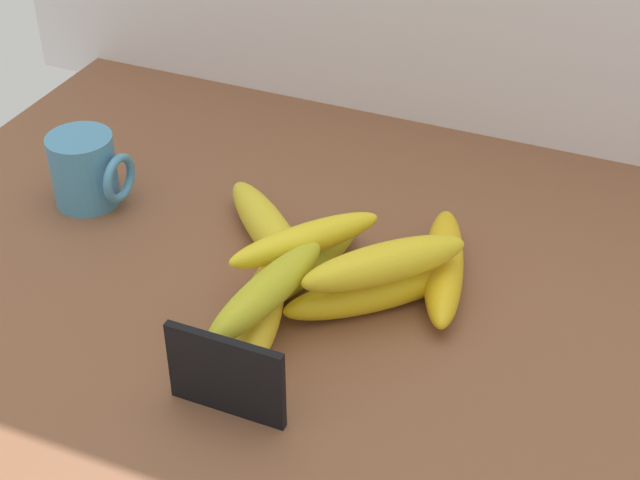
{
  "coord_description": "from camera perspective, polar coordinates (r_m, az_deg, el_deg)",
  "views": [
    {
      "loc": [
        26.3,
        -69.37,
        64.83
      ],
      "look_at": [
        -3.97,
        2.27,
        8.0
      ],
      "focal_mm": 53.6,
      "sensor_mm": 36.0,
      "label": 1
    }
  ],
  "objects": [
    {
      "name": "coffee_mug",
      "position": [
        1.12,
        -13.8,
        4.08
      ],
      "size": [
        9.01,
        7.51,
        8.44
      ],
      "color": "#4A8FBA",
      "rests_on": "counter_top"
    },
    {
      "name": "banana_7",
      "position": [
        0.89,
        -3.2,
        -3.07
      ],
      "size": [
        6.71,
        17.55,
        3.59
      ],
      "primitive_type": "ellipsoid",
      "rotation": [
        0.0,
        0.0,
        4.53
      ],
      "color": "gold",
      "rests_on": "banana_4"
    },
    {
      "name": "banana_4",
      "position": [
        0.92,
        -3.58,
        -4.36
      ],
      "size": [
        8.42,
        16.79,
        4.11
      ],
      "primitive_type": "ellipsoid",
      "rotation": [
        0.0,
        0.0,
        4.99
      ],
      "color": "yellow",
      "rests_on": "counter_top"
    },
    {
      "name": "banana_0",
      "position": [
        0.99,
        7.39,
        -1.55
      ],
      "size": [
        9.02,
        19.66,
        4.07
      ],
      "primitive_type": "ellipsoid",
      "rotation": [
        0.0,
        0.0,
        4.98
      ],
      "color": "gold",
      "rests_on": "counter_top"
    },
    {
      "name": "banana_2",
      "position": [
        1.03,
        -3.09,
        0.66
      ],
      "size": [
        17.03,
        16.19,
        4.17
      ],
      "primitive_type": "ellipsoid",
      "rotation": [
        0.0,
        0.0,
        5.54
      ],
      "color": "yellow",
      "rests_on": "counter_top"
    },
    {
      "name": "banana_5",
      "position": [
        0.92,
        3.83,
        -1.49
      ],
      "size": [
        15.03,
        15.12,
        4.05
      ],
      "primitive_type": "ellipsoid",
      "rotation": [
        0.0,
        0.0,
        0.79
      ],
      "color": "yellow",
      "rests_on": "banana_1"
    },
    {
      "name": "banana_1",
      "position": [
        0.94,
        3.07,
        -3.28
      ],
      "size": [
        16.38,
        15.42,
        3.93
      ],
      "primitive_type": "ellipsoid",
      "rotation": [
        0.0,
        0.0,
        0.74
      ],
      "color": "yellow",
      "rests_on": "counter_top"
    },
    {
      "name": "banana_3",
      "position": [
        0.98,
        -0.91,
        -1.43
      ],
      "size": [
        8.35,
        19.11,
        4.0
      ],
      "primitive_type": "ellipsoid",
      "rotation": [
        0.0,
        0.0,
        1.33
      ],
      "color": "gold",
      "rests_on": "counter_top"
    },
    {
      "name": "banana_6",
      "position": [
        0.95,
        -0.88,
        0.02
      ],
      "size": [
        12.98,
        15.14,
        3.27
      ],
      "primitive_type": "ellipsoid",
      "rotation": [
        0.0,
        0.0,
        0.9
      ],
      "color": "yellow",
      "rests_on": "banana_3"
    },
    {
      "name": "counter_top",
      "position": [
        0.98,
        1.64,
        -4.35
      ],
      "size": [
        110.0,
        76.0,
        3.0
      ],
      "primitive_type": "cube",
      "color": "brown",
      "rests_on": "ground"
    },
    {
      "name": "chalkboard_sign",
      "position": [
        0.83,
        -5.61,
        -8.19
      ],
      "size": [
        11.0,
        1.8,
        8.4
      ],
      "color": "black",
      "rests_on": "counter_top"
    }
  ]
}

